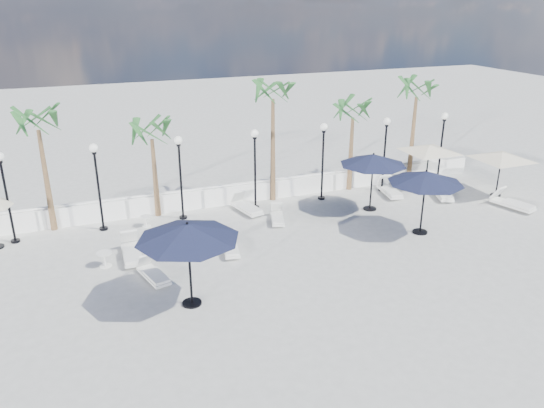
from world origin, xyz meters
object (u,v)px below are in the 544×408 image
object	(u,v)px
lounger_2	(247,207)
parasol_navy_right	(426,178)
lounger_7	(513,203)
lounger_4	(277,217)
parasol_cream_sq_b	(502,153)
parasol_navy_mid	(373,160)
parasol_navy_left	(188,232)
lounger_0	(153,274)
lounger_5	(390,190)
lounger_6	(442,193)
lounger_3	(132,252)
lounger_1	(230,246)
parasol_cream_sq_a	(430,146)

from	to	relation	value
lounger_2	parasol_navy_right	xyz separation A→B (m)	(6.18, -4.94, 2.24)
lounger_7	lounger_4	bearing A→B (deg)	150.65
lounger_2	parasol_cream_sq_b	size ratio (longest dim) A/B	0.43
lounger_2	parasol_navy_mid	size ratio (longest dim) A/B	0.67
lounger_4	parasol_navy_left	distance (m)	7.86
lounger_0	parasol_navy_mid	xyz separation A→B (m)	(10.73, 3.09, 2.22)
lounger_7	parasol_navy_right	world-z (taller)	parasol_navy_right
lounger_5	parasol_navy_right	xyz separation A→B (m)	(-1.38, -4.51, 2.23)
lounger_0	lounger_6	distance (m)	15.31
lounger_3	lounger_7	size ratio (longest dim) A/B	0.98
lounger_5	lounger_6	world-z (taller)	lounger_5
lounger_1	lounger_4	distance (m)	3.58
lounger_5	parasol_navy_right	bearing A→B (deg)	-96.71
lounger_0	parasol_navy_right	world-z (taller)	parasol_navy_right
lounger_3	parasol_cream_sq_a	bearing A→B (deg)	12.49
lounger_2	parasol_navy_mid	xyz separation A→B (m)	(5.57, -1.82, 2.20)
parasol_navy_left	parasol_cream_sq_a	world-z (taller)	parasol_navy_left
lounger_1	lounger_3	xyz separation A→B (m)	(-3.72, 0.83, 0.05)
parasol_cream_sq_a	parasol_navy_left	bearing A→B (deg)	-153.95
lounger_3	parasol_cream_sq_b	bearing A→B (deg)	3.40
lounger_5	parasol_navy_mid	bearing A→B (deg)	-134.68
lounger_6	lounger_2	bearing A→B (deg)	-169.12
lounger_1	lounger_6	bearing A→B (deg)	20.24
lounger_3	lounger_4	size ratio (longest dim) A/B	1.21
lounger_0	parasol_cream_sq_a	world-z (taller)	parasol_cream_sq_a
lounger_0	parasol_cream_sq_b	size ratio (longest dim) A/B	0.38
lounger_4	lounger_2	bearing A→B (deg)	137.98
parasol_navy_left	parasol_cream_sq_b	xyz separation A→B (m)	(16.79, 4.53, -0.33)
lounger_5	lounger_6	bearing A→B (deg)	-19.27
lounger_6	parasol_navy_mid	xyz separation A→B (m)	(-4.24, -0.11, 2.20)
lounger_6	parasol_navy_left	bearing A→B (deg)	-138.59
lounger_0	lounger_3	world-z (taller)	lounger_3
lounger_4	lounger_7	bearing A→B (deg)	4.76
lounger_2	lounger_3	size ratio (longest dim) A/B	0.98
parasol_cream_sq_a	parasol_cream_sq_b	world-z (taller)	parasol_cream_sq_b
lounger_3	parasol_navy_left	size ratio (longest dim) A/B	0.64
lounger_7	lounger_3	bearing A→B (deg)	159.63
parasol_navy_left	parasol_cream_sq_b	world-z (taller)	parasol_navy_left
parasol_cream_sq_b	lounger_6	bearing A→B (deg)	164.01
lounger_6	parasol_navy_mid	bearing A→B (deg)	-157.71
lounger_3	parasol_navy_right	size ratio (longest dim) A/B	0.68
lounger_0	lounger_3	bearing A→B (deg)	89.57
lounger_7	parasol_cream_sq_b	distance (m)	2.63
lounger_1	parasol_cream_sq_a	world-z (taller)	parasol_cream_sq_a
lounger_7	parasol_cream_sq_a	distance (m)	4.97
lounger_1	lounger_2	world-z (taller)	lounger_2
parasol_navy_right	parasol_cream_sq_a	distance (m)	6.27
lounger_5	parasol_cream_sq_b	distance (m)	5.75
lounger_5	lounger_4	bearing A→B (deg)	-159.81
lounger_0	lounger_4	distance (m)	6.93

